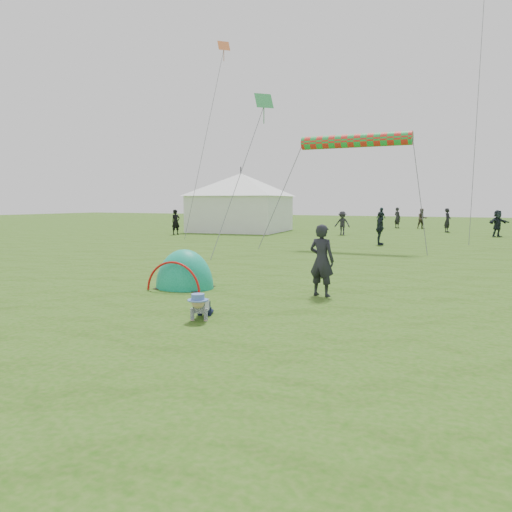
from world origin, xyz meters
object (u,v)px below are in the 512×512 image
at_px(crawling_toddler, 201,305).
at_px(popup_tent, 185,288).
at_px(standing_adult, 322,260).
at_px(event_marquee, 241,200).

relative_size(crawling_toddler, popup_tent, 0.35).
bearing_deg(popup_tent, standing_adult, 3.63).
bearing_deg(standing_adult, crawling_toddler, 77.39).
bearing_deg(event_marquee, popup_tent, -72.43).
height_order(crawling_toddler, popup_tent, popup_tent).
bearing_deg(crawling_toddler, event_marquee, 97.13).
height_order(popup_tent, event_marquee, event_marquee).
relative_size(standing_adult, event_marquee, 0.26).
xyz_separation_m(crawling_toddler, event_marquee, (-12.50, 25.77, 2.08)).
xyz_separation_m(standing_adult, event_marquee, (-13.87, 22.45, 1.48)).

